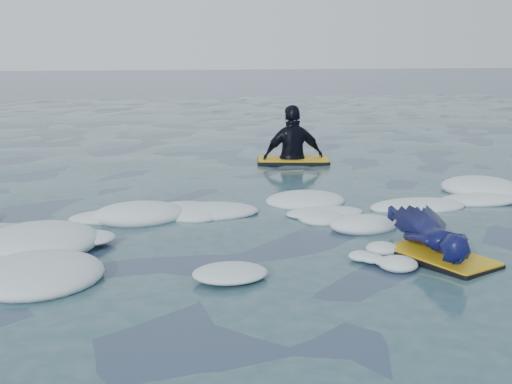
% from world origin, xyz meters
% --- Properties ---
extents(ground, '(120.00, 120.00, 0.00)m').
position_xyz_m(ground, '(0.00, 0.00, 0.00)').
color(ground, '#1C2B44').
rests_on(ground, ground).
extents(foam_band, '(12.00, 3.10, 0.30)m').
position_xyz_m(foam_band, '(0.00, 1.03, 0.00)').
color(foam_band, silver).
rests_on(foam_band, ground).
extents(prone_woman_unit, '(0.90, 1.63, 0.40)m').
position_xyz_m(prone_woman_unit, '(1.85, -0.25, 0.20)').
color(prone_woman_unit, black).
rests_on(prone_woman_unit, ground).
extents(waiting_rider_unit, '(1.37, 0.94, 1.88)m').
position_xyz_m(waiting_rider_unit, '(1.89, 5.01, 0.09)').
color(waiting_rider_unit, black).
rests_on(waiting_rider_unit, ground).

